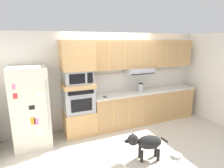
{
  "coord_description": "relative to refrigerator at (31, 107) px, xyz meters",
  "views": [
    {
      "loc": [
        -1.88,
        -3.54,
        2.29
      ],
      "look_at": [
        -0.12,
        0.59,
        1.24
      ],
      "focal_mm": 29.84,
      "sensor_mm": 36.0,
      "label": 1
    }
  ],
  "objects": [
    {
      "name": "dog_food_bowl",
      "position": [
        2.62,
        -1.68,
        -0.85
      ],
      "size": [
        0.2,
        0.2,
        0.06
      ],
      "color": "#B2B7BC",
      "rests_on": "ground"
    },
    {
      "name": "upper_cabinet_with_hood",
      "position": [
        2.96,
        0.19,
        1.02
      ],
      "size": [
        3.07,
        0.48,
        0.88
      ],
      "color": "tan",
      "rests_on": "backsplash_panel"
    },
    {
      "name": "dog",
      "position": [
        2.0,
        -1.49,
        -0.51
      ],
      "size": [
        0.86,
        0.39,
        0.57
      ],
      "rotation": [
        0.0,
        0.0,
        2.87
      ],
      "color": "black",
      "rests_on": "ground"
    },
    {
      "name": "countertop_slab",
      "position": [
        2.98,
        0.07,
        0.02
      ],
      "size": [
        3.11,
        0.64,
        0.04
      ],
      "primitive_type": "cube",
      "color": "beige",
      "rests_on": "lower_cabinet_run"
    },
    {
      "name": "backsplash_panel",
      "position": [
        2.98,
        0.36,
        0.29
      ],
      "size": [
        3.11,
        0.02,
        0.5
      ],
      "primitive_type": "cube",
      "color": "silver",
      "rests_on": "countertop_slab"
    },
    {
      "name": "oven_base_cabinet",
      "position": [
        1.07,
        0.07,
        -0.58
      ],
      "size": [
        0.74,
        0.62,
        0.6
      ],
      "primitive_type": "cube",
      "color": "tan",
      "rests_on": "ground"
    },
    {
      "name": "appliance_upper_cabinet",
      "position": [
        1.07,
        0.07,
        1.08
      ],
      "size": [
        0.74,
        0.62,
        0.68
      ],
      "primitive_type": "cube",
      "color": "tan",
      "rests_on": "microwave"
    },
    {
      "name": "lower_cabinet_run",
      "position": [
        2.98,
        0.07,
        -0.44
      ],
      "size": [
        3.07,
        0.63,
        0.88
      ],
      "color": "tan",
      "rests_on": "ground"
    },
    {
      "name": "screwdriver",
      "position": [
        1.7,
        -0.1,
        0.05
      ],
      "size": [
        0.16,
        0.16,
        0.03
      ],
      "color": "black",
      "rests_on": "countertop_slab"
    },
    {
      "name": "side_panel_right",
      "position": [
        4.81,
        -0.68,
        0.37
      ],
      "size": [
        0.12,
        7.1,
        2.5
      ],
      "primitive_type": "cube",
      "color": "white",
      "rests_on": "ground"
    },
    {
      "name": "electric_kettle",
      "position": [
        2.79,
        0.02,
        0.15
      ],
      "size": [
        0.17,
        0.17,
        0.24
      ],
      "color": "#A8AAAF",
      "rests_on": "countertop_slab"
    },
    {
      "name": "built_in_oven",
      "position": [
        1.07,
        0.07,
        0.02
      ],
      "size": [
        0.7,
        0.62,
        0.6
      ],
      "color": "#A8AAAF",
      "rests_on": "oven_base_cabinet"
    },
    {
      "name": "appliance_mid_shelf",
      "position": [
        1.07,
        0.07,
        0.37
      ],
      "size": [
        0.74,
        0.62,
        0.1
      ],
      "primitive_type": "cube",
      "color": "tan",
      "rests_on": "built_in_oven"
    },
    {
      "name": "back_kitchen_wall",
      "position": [
        2.01,
        0.43,
        0.37
      ],
      "size": [
        6.2,
        0.12,
        2.5
      ],
      "primitive_type": "cube",
      "color": "silver",
      "rests_on": "ground"
    },
    {
      "name": "microwave",
      "position": [
        1.07,
        0.07,
        0.58
      ],
      "size": [
        0.64,
        0.54,
        0.32
      ],
      "color": "#A8AAAF",
      "rests_on": "appliance_mid_shelf"
    },
    {
      "name": "ground_plane",
      "position": [
        2.01,
        -0.68,
        -0.88
      ],
      "size": [
        9.6,
        9.6,
        0.0
      ],
      "primitive_type": "plane",
      "color": "beige"
    },
    {
      "name": "refrigerator",
      "position": [
        0.0,
        0.0,
        0.0
      ],
      "size": [
        0.76,
        0.73,
        1.76
      ],
      "color": "silver",
      "rests_on": "ground"
    }
  ]
}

